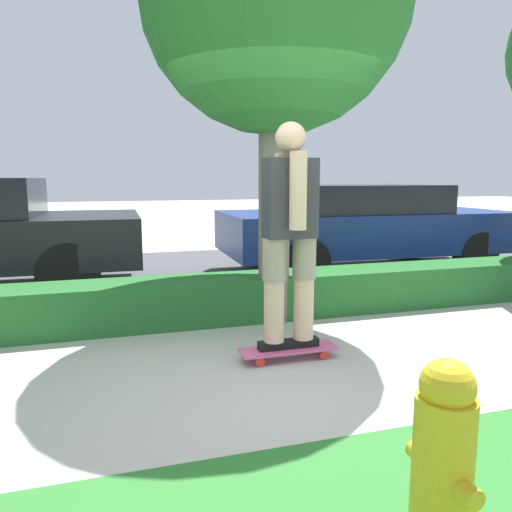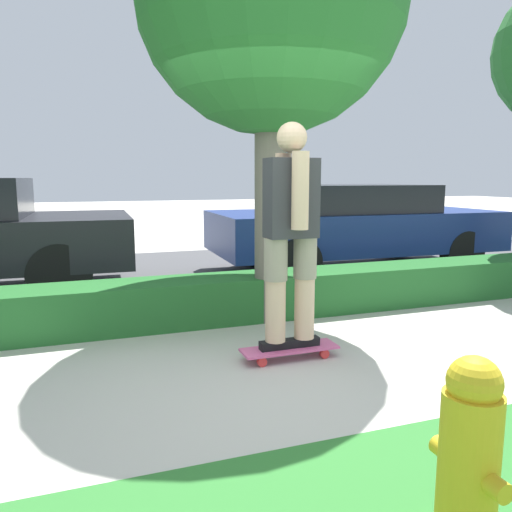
% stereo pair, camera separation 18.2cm
% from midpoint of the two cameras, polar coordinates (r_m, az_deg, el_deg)
% --- Properties ---
extents(ground_plane, '(60.00, 60.00, 0.00)m').
position_cam_midpoint_polar(ground_plane, '(3.90, 2.24, -13.61)').
color(ground_plane, '#BCB7AD').
extents(street_asphalt, '(17.22, 5.00, 0.01)m').
position_cam_midpoint_polar(street_asphalt, '(7.83, -7.96, -2.13)').
color(street_asphalt, '#474749').
rests_on(street_asphalt, ground_plane).
extents(hedge_row, '(17.22, 0.60, 0.46)m').
position_cam_midpoint_polar(hedge_row, '(5.29, -3.50, -4.90)').
color(hedge_row, '#236028').
rests_on(hedge_row, ground_plane).
extents(skateboard, '(0.82, 0.24, 0.10)m').
position_cam_midpoint_polar(skateboard, '(4.23, 4.99, -10.66)').
color(skateboard, '#DB5B93').
rests_on(skateboard, ground_plane).
extents(skater_person, '(0.52, 0.47, 1.83)m').
position_cam_midpoint_polar(skater_person, '(4.00, 5.18, 2.90)').
color(skater_person, black).
rests_on(skater_person, skateboard).
extents(parked_car_middle, '(4.61, 2.06, 1.39)m').
position_cam_midpoint_polar(parked_car_middle, '(8.23, 12.83, 3.53)').
color(parked_car_middle, navy).
rests_on(parked_car_middle, ground_plane).
extents(fire_hydrant, '(0.22, 0.35, 0.86)m').
position_cam_midpoint_polar(fire_hydrant, '(2.12, 22.99, -21.78)').
color(fire_hydrant, gold).
rests_on(fire_hydrant, ground_plane).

